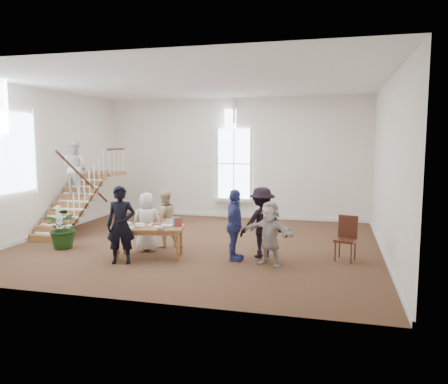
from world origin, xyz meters
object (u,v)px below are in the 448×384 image
(elderly_woman, at_px, (147,222))
(woman_cluster_c, at_px, (270,233))
(person_yellow, at_px, (164,219))
(library_table, at_px, (150,230))
(police_officer, at_px, (121,225))
(floor_plant, at_px, (64,228))
(woman_cluster_a, at_px, (234,225))
(woman_cluster_b, at_px, (262,222))
(side_chair, at_px, (347,235))

(elderly_woman, height_order, woman_cluster_c, elderly_woman)
(person_yellow, bearing_deg, library_table, 50.76)
(police_officer, bearing_deg, floor_plant, 140.90)
(library_table, height_order, woman_cluster_c, woman_cluster_c)
(police_officer, xyz_separation_m, woman_cluster_c, (3.47, 0.72, -0.17))
(elderly_woman, relative_size, woman_cluster_c, 1.02)
(police_officer, xyz_separation_m, woman_cluster_a, (2.57, 0.92, -0.06))
(woman_cluster_c, bearing_deg, woman_cluster_b, 140.54)
(elderly_woman, relative_size, floor_plant, 1.36)
(police_officer, xyz_separation_m, woman_cluster_b, (3.17, 1.37, -0.04))
(floor_plant, bearing_deg, police_officer, -23.08)
(library_table, relative_size, person_yellow, 1.15)
(person_yellow, relative_size, side_chair, 1.44)
(woman_cluster_b, height_order, floor_plant, woman_cluster_b)
(woman_cluster_b, bearing_deg, elderly_woman, -35.63)
(elderly_woman, relative_size, person_yellow, 0.99)
(person_yellow, bearing_deg, woman_cluster_a, 117.45)
(library_table, relative_size, police_officer, 0.97)
(woman_cluster_b, relative_size, woman_cluster_c, 1.16)
(police_officer, bearing_deg, woman_cluster_c, -4.26)
(woman_cluster_b, bearing_deg, woman_cluster_c, 76.87)
(woman_cluster_a, bearing_deg, person_yellow, 68.06)
(person_yellow, relative_size, woman_cluster_a, 0.90)
(woman_cluster_b, xyz_separation_m, floor_plant, (-5.36, -0.44, -0.31))
(woman_cluster_b, bearing_deg, police_officer, -14.50)
(person_yellow, height_order, woman_cluster_b, woman_cluster_b)
(woman_cluster_a, xyz_separation_m, woman_cluster_c, (0.90, -0.20, -0.11))
(police_officer, distance_m, woman_cluster_c, 3.55)
(elderly_woman, height_order, woman_cluster_a, woman_cluster_a)
(woman_cluster_c, distance_m, floor_plant, 5.66)
(library_table, xyz_separation_m, floor_plant, (-2.63, 0.27, -0.13))
(library_table, relative_size, woman_cluster_a, 1.04)
(side_chair, bearing_deg, person_yellow, -165.57)
(library_table, height_order, floor_plant, floor_plant)
(floor_plant, xyz_separation_m, side_chair, (7.43, 0.71, 0.04))
(police_officer, xyz_separation_m, elderly_woman, (0.10, 1.25, -0.15))
(floor_plant, height_order, side_chair, floor_plant)
(person_yellow, xyz_separation_m, woman_cluster_b, (2.77, -0.38, 0.10))
(woman_cluster_a, bearing_deg, library_table, 95.98)
(library_table, bearing_deg, woman_cluster_b, 2.28)
(elderly_woman, bearing_deg, floor_plant, -8.53)
(library_table, relative_size, floor_plant, 1.58)
(elderly_woman, bearing_deg, woman_cluster_a, 155.98)
(person_yellow, distance_m, floor_plant, 2.72)
(police_officer, xyz_separation_m, side_chair, (5.24, 1.64, -0.32))
(police_officer, distance_m, side_chair, 5.50)
(woman_cluster_a, xyz_separation_m, side_chair, (2.67, 0.72, -0.26))
(library_table, relative_size, elderly_woman, 1.16)
(library_table, height_order, woman_cluster_b, woman_cluster_b)
(elderly_woman, distance_m, side_chair, 5.16)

